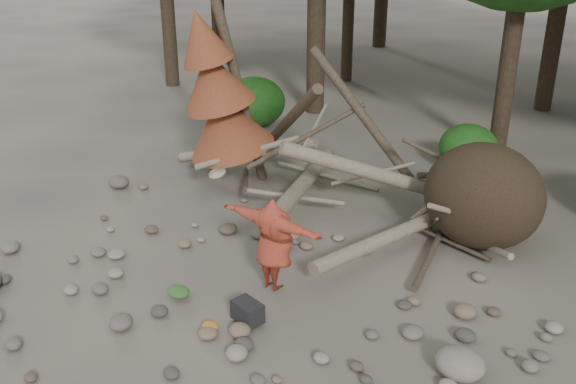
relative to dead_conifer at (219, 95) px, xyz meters
The scene contains 11 objects.
ground 5.05m from the dead_conifer, 47.26° to the right, with size 120.00×120.00×0.00m, color #514C44.
deadfall_pile 5.33m from the dead_conifer, ahead, with size 8.55×5.24×3.30m.
dead_conifer is the anchor object (origin of this frame).
bush_left 4.72m from the dead_conifer, 121.92° to the left, with size 1.80×1.80×1.44m, color #1A4813.
bush_mid 6.11m from the dead_conifer, 48.52° to the left, with size 1.40×1.40×1.12m, color #235B1A.
frisbee_thrower 4.80m from the dead_conifer, 35.66° to the right, with size 2.57×0.65×1.67m.
backpack 5.78m from the dead_conifer, 42.17° to the right, with size 0.47×0.31×0.31m, color black.
cloth_green 5.11m from the dead_conifer, 54.89° to the right, with size 0.40×0.33×0.15m, color #325E25.
cloth_orange 5.96m from the dead_conifer, 48.09° to the right, with size 0.27×0.22×0.10m, color #C07220.
boulder_mid_right 7.82m from the dead_conifer, 21.50° to the right, with size 0.68×0.61×0.41m, color gray.
boulder_mid_left 3.06m from the dead_conifer, 138.51° to the right, with size 0.49×0.44×0.29m, color #5D564F.
Camera 1 is at (6.45, -6.26, 5.73)m, focal length 40.00 mm.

